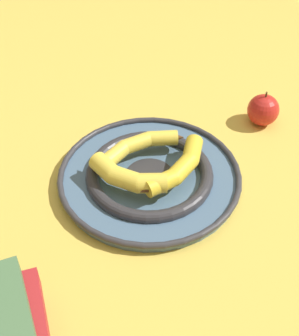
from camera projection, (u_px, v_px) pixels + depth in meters
ground_plane at (163, 178)px, 0.95m from camera, size 2.80×2.80×0.00m
decorative_bowl at (150, 176)px, 0.93m from camera, size 0.36×0.36×0.03m
banana_a at (125, 176)px, 0.88m from camera, size 0.11×0.16×0.04m
banana_b at (178, 168)px, 0.89m from camera, size 0.18×0.10×0.03m
banana_c at (140, 145)px, 0.95m from camera, size 0.19×0.06×0.03m
apple at (263, 110)px, 1.05m from camera, size 0.07×0.07×0.08m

